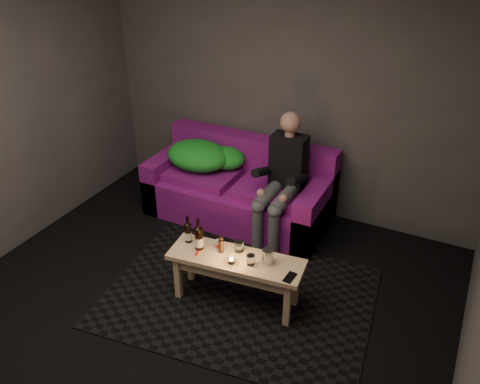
{
  "coord_description": "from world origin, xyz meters",
  "views": [
    {
      "loc": [
        1.76,
        -2.32,
        2.91
      ],
      "look_at": [
        -0.08,
        1.33,
        0.59
      ],
      "focal_mm": 38.0,
      "sensor_mm": 36.0,
      "label": 1
    }
  ],
  "objects_px": {
    "sofa": "(240,191)",
    "person": "(282,177)",
    "beer_bottle_b": "(199,238)",
    "steel_cup": "(268,256)",
    "coffee_table": "(236,266)",
    "beer_bottle_a": "(188,232)"
  },
  "relations": [
    {
      "from": "person",
      "to": "beer_bottle_a",
      "type": "xyz_separation_m",
      "value": [
        -0.39,
        -1.06,
        -0.11
      ]
    },
    {
      "from": "sofa",
      "to": "beer_bottle_a",
      "type": "xyz_separation_m",
      "value": [
        0.12,
        -1.21,
        0.25
      ]
    },
    {
      "from": "steel_cup",
      "to": "beer_bottle_b",
      "type": "bearing_deg",
      "value": -172.62
    },
    {
      "from": "coffee_table",
      "to": "steel_cup",
      "type": "relative_size",
      "value": 8.99
    },
    {
      "from": "beer_bottle_a",
      "to": "beer_bottle_b",
      "type": "relative_size",
      "value": 0.86
    },
    {
      "from": "sofa",
      "to": "coffee_table",
      "type": "distance_m",
      "value": 1.37
    },
    {
      "from": "steel_cup",
      "to": "coffee_table",
      "type": "bearing_deg",
      "value": -168.73
    },
    {
      "from": "sofa",
      "to": "coffee_table",
      "type": "height_order",
      "value": "sofa"
    },
    {
      "from": "person",
      "to": "coffee_table",
      "type": "bearing_deg",
      "value": -86.69
    },
    {
      "from": "person",
      "to": "beer_bottle_b",
      "type": "distance_m",
      "value": 1.14
    },
    {
      "from": "coffee_table",
      "to": "beer_bottle_b",
      "type": "relative_size",
      "value": 3.93
    },
    {
      "from": "sofa",
      "to": "steel_cup",
      "type": "height_order",
      "value": "sofa"
    },
    {
      "from": "beer_bottle_a",
      "to": "sofa",
      "type": "bearing_deg",
      "value": 95.87
    },
    {
      "from": "beer_bottle_a",
      "to": "beer_bottle_b",
      "type": "height_order",
      "value": "beer_bottle_b"
    },
    {
      "from": "coffee_table",
      "to": "beer_bottle_a",
      "type": "height_order",
      "value": "beer_bottle_a"
    },
    {
      "from": "beer_bottle_a",
      "to": "beer_bottle_b",
      "type": "distance_m",
      "value": 0.14
    },
    {
      "from": "sofa",
      "to": "person",
      "type": "height_order",
      "value": "person"
    },
    {
      "from": "sofa",
      "to": "beer_bottle_b",
      "type": "height_order",
      "value": "sofa"
    },
    {
      "from": "person",
      "to": "steel_cup",
      "type": "xyz_separation_m",
      "value": [
        0.31,
        -1.03,
        -0.13
      ]
    },
    {
      "from": "beer_bottle_a",
      "to": "steel_cup",
      "type": "relative_size",
      "value": 1.97
    },
    {
      "from": "beer_bottle_b",
      "to": "steel_cup",
      "type": "distance_m",
      "value": 0.58
    },
    {
      "from": "coffee_table",
      "to": "beer_bottle_a",
      "type": "distance_m",
      "value": 0.49
    }
  ]
}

